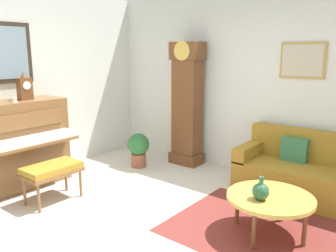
% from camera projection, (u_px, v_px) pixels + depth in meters
% --- Properties ---
extents(ground_plane, '(6.40, 6.00, 0.10)m').
position_uv_depth(ground_plane, '(147.00, 234.00, 3.65)').
color(ground_plane, beige).
extents(wall_left, '(0.13, 4.90, 2.80)m').
position_uv_depth(wall_left, '(12.00, 84.00, 4.92)').
color(wall_left, silver).
rests_on(wall_left, ground_plane).
extents(wall_back, '(5.30, 0.13, 2.80)m').
position_uv_depth(wall_back, '(252.00, 83.00, 5.17)').
color(wall_back, silver).
rests_on(wall_back, ground_plane).
extents(area_rug, '(2.10, 1.50, 0.01)m').
position_uv_depth(area_rug, '(272.00, 234.00, 3.56)').
color(area_rug, maroon).
rests_on(area_rug, ground_plane).
extents(piano, '(0.87, 1.44, 1.21)m').
position_uv_depth(piano, '(13.00, 145.00, 4.68)').
color(piano, brown).
rests_on(piano, ground_plane).
extents(piano_bench, '(0.42, 0.70, 0.48)m').
position_uv_depth(piano_bench, '(52.00, 170.00, 4.28)').
color(piano_bench, brown).
rests_on(piano_bench, ground_plane).
extents(grandfather_clock, '(0.52, 0.34, 2.03)m').
position_uv_depth(grandfather_clock, '(187.00, 107.00, 5.64)').
color(grandfather_clock, brown).
rests_on(grandfather_clock, ground_plane).
extents(couch, '(1.90, 0.80, 0.84)m').
position_uv_depth(couch, '(314.00, 175.00, 4.38)').
color(couch, olive).
rests_on(couch, ground_plane).
extents(coffee_table, '(0.88, 0.88, 0.43)m').
position_uv_depth(coffee_table, '(270.00, 199.00, 3.47)').
color(coffee_table, gold).
rests_on(coffee_table, ground_plane).
extents(mantel_clock, '(0.13, 0.18, 0.38)m').
position_uv_depth(mantel_clock, '(25.00, 87.00, 4.70)').
color(mantel_clock, brown).
rests_on(mantel_clock, piano).
extents(teacup, '(0.12, 0.12, 0.06)m').
position_uv_depth(teacup, '(14.00, 101.00, 4.47)').
color(teacup, beige).
rests_on(teacup, piano).
extents(green_jug, '(0.17, 0.17, 0.24)m').
position_uv_depth(green_jug, '(261.00, 191.00, 3.36)').
color(green_jug, '#234C33').
rests_on(green_jug, coffee_table).
extents(potted_plant, '(0.36, 0.36, 0.56)m').
position_uv_depth(potted_plant, '(138.00, 148.00, 5.60)').
color(potted_plant, '#935138').
rests_on(potted_plant, ground_plane).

